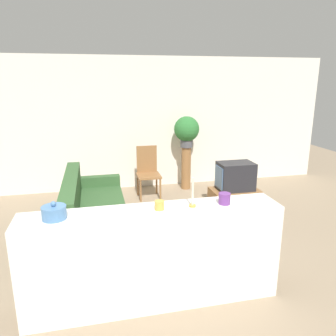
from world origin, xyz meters
TOP-DOWN VIEW (x-y plane):
  - ground_plane at (0.00, 0.00)m, footprint 14.00×14.00m
  - wall_back at (0.00, 3.43)m, footprint 9.00×0.06m
  - couch at (-0.60, 1.32)m, footprint 0.87×2.03m
  - tv_stand at (1.80, 1.65)m, footprint 0.82×0.48m
  - television at (1.80, 1.65)m, footprint 0.61×0.40m
  - wooden_chair at (0.47, 2.76)m, footprint 0.44×0.44m
  - plant_stand at (1.33, 3.05)m, footprint 0.20×0.20m
  - potted_plant at (1.33, 3.05)m, footprint 0.51×0.51m
  - foreground_counter at (0.00, -0.40)m, footprint 2.57×0.44m
  - decorative_bowl at (-0.91, -0.40)m, footprint 0.22×0.22m
  - candle_jar at (0.06, -0.40)m, footprint 0.09×0.09m
  - candlestick at (0.39, -0.40)m, footprint 0.07×0.07m
  - coffee_tin at (0.73, -0.40)m, footprint 0.12×0.12m

SIDE VIEW (x-z plane):
  - ground_plane at x=0.00m, z-range 0.00..0.00m
  - tv_stand at x=1.80m, z-range 0.00..0.41m
  - couch at x=-0.60m, z-range -0.13..0.74m
  - plant_stand at x=1.33m, z-range 0.00..0.89m
  - foreground_counter at x=0.00m, z-range 0.00..1.02m
  - wooden_chair at x=0.47m, z-range 0.04..1.03m
  - television at x=1.80m, z-range 0.41..0.88m
  - candle_jar at x=0.06m, z-range 1.02..1.11m
  - coffee_tin at x=0.73m, z-range 1.02..1.13m
  - decorative_bowl at x=-0.91m, z-range 1.00..1.16m
  - candlestick at x=0.39m, z-range 0.97..1.27m
  - potted_plant at x=1.33m, z-range 0.93..1.56m
  - wall_back at x=0.00m, z-range 0.00..2.70m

